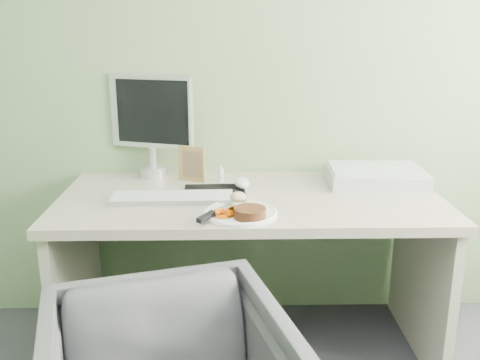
{
  "coord_description": "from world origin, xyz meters",
  "views": [
    {
      "loc": [
        -0.09,
        -0.51,
        1.43
      ],
      "look_at": [
        -0.05,
        1.5,
        0.84
      ],
      "focal_mm": 40.0,
      "sensor_mm": 36.0,
      "label": 1
    }
  ],
  "objects_px": {
    "desk": "(250,236)",
    "scanner": "(376,177)",
    "plate": "(241,214)",
    "monitor": "(152,120)"
  },
  "relations": [
    {
      "from": "desk",
      "to": "scanner",
      "type": "relative_size",
      "value": 3.78
    },
    {
      "from": "plate",
      "to": "monitor",
      "type": "distance_m",
      "value": 0.73
    },
    {
      "from": "plate",
      "to": "scanner",
      "type": "bearing_deg",
      "value": 32.57
    },
    {
      "from": "desk",
      "to": "monitor",
      "type": "height_order",
      "value": "monitor"
    },
    {
      "from": "scanner",
      "to": "monitor",
      "type": "xyz_separation_m",
      "value": [
        -1.01,
        0.15,
        0.24
      ]
    },
    {
      "from": "desk",
      "to": "scanner",
      "type": "distance_m",
      "value": 0.63
    },
    {
      "from": "monitor",
      "to": "plate",
      "type": "bearing_deg",
      "value": -36.7
    },
    {
      "from": "desk",
      "to": "scanner",
      "type": "xyz_separation_m",
      "value": [
        0.57,
        0.16,
        0.22
      ]
    },
    {
      "from": "scanner",
      "to": "desk",
      "type": "bearing_deg",
      "value": -162.15
    },
    {
      "from": "monitor",
      "to": "desk",
      "type": "bearing_deg",
      "value": -17.7
    }
  ]
}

